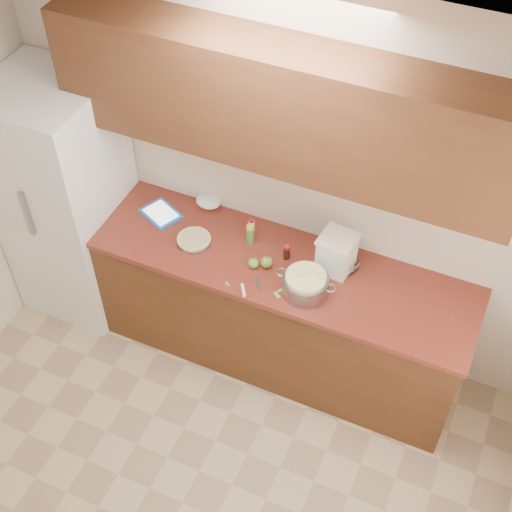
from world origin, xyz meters
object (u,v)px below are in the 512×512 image
at_px(tablet, 161,214).
at_px(colander, 305,284).
at_px(pie, 194,240).
at_px(flour_canister, 337,253).

bearing_deg(tablet, colander, 13.26).
bearing_deg(pie, colander, -7.06).
height_order(pie, flour_canister, flour_canister).
relative_size(pie, colander, 0.60).
xyz_separation_m(colander, tablet, (-1.10, 0.23, -0.06)).
relative_size(pie, flour_canister, 0.87).
relative_size(colander, tablet, 1.20).
bearing_deg(pie, flour_canister, 10.06).
bearing_deg(flour_canister, colander, -111.16).
relative_size(colander, flour_canister, 1.44).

